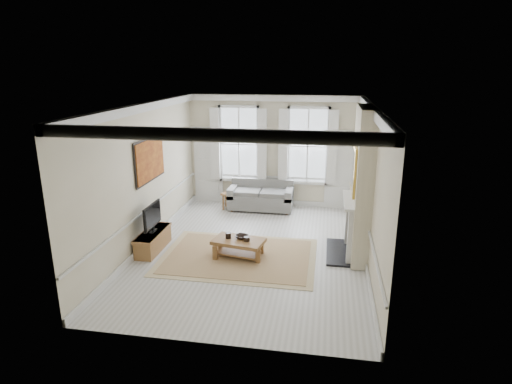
% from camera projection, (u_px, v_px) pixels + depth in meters
% --- Properties ---
extents(floor, '(7.20, 7.20, 0.00)m').
position_uv_depth(floor, '(253.00, 251.00, 10.14)').
color(floor, '#B7B5AD').
rests_on(floor, ground).
extents(ceiling, '(7.20, 7.20, 0.00)m').
position_uv_depth(ceiling, '(253.00, 105.00, 9.18)').
color(ceiling, white).
rests_on(ceiling, back_wall).
extents(back_wall, '(5.20, 0.00, 5.20)m').
position_uv_depth(back_wall, '(273.00, 151.00, 13.07)').
color(back_wall, beige).
rests_on(back_wall, floor).
extents(left_wall, '(0.00, 7.20, 7.20)m').
position_uv_depth(left_wall, '(144.00, 177.00, 10.08)').
color(left_wall, beige).
rests_on(left_wall, floor).
extents(right_wall, '(0.00, 7.20, 7.20)m').
position_uv_depth(right_wall, '(371.00, 187.00, 9.25)').
color(right_wall, beige).
rests_on(right_wall, floor).
extents(window_left, '(1.26, 0.20, 2.20)m').
position_uv_depth(window_left, '(239.00, 144.00, 13.13)').
color(window_left, '#B2BCC6').
rests_on(window_left, back_wall).
extents(window_right, '(1.26, 0.20, 2.20)m').
position_uv_depth(window_right, '(308.00, 146.00, 12.79)').
color(window_right, '#B2BCC6').
rests_on(window_right, back_wall).
extents(door_left, '(0.90, 0.08, 2.30)m').
position_uv_depth(door_left, '(209.00, 167.00, 13.51)').
color(door_left, silver).
rests_on(door_left, floor).
extents(door_right, '(0.90, 0.08, 2.30)m').
position_uv_depth(door_right, '(340.00, 172.00, 12.86)').
color(door_right, silver).
rests_on(door_right, floor).
extents(painting, '(0.05, 1.66, 1.06)m').
position_uv_depth(painting, '(150.00, 160.00, 10.25)').
color(painting, '#BD6E20').
rests_on(painting, left_wall).
extents(chimney_breast, '(0.35, 1.70, 3.38)m').
position_uv_depth(chimney_breast, '(362.00, 184.00, 9.46)').
color(chimney_breast, beige).
rests_on(chimney_breast, floor).
extents(hearth, '(0.55, 1.50, 0.05)m').
position_uv_depth(hearth, '(338.00, 252.00, 10.01)').
color(hearth, black).
rests_on(hearth, floor).
extents(fireplace, '(0.21, 1.45, 1.33)m').
position_uv_depth(fireplace, '(349.00, 224.00, 9.77)').
color(fireplace, silver).
rests_on(fireplace, floor).
extents(mirror, '(0.06, 1.26, 1.06)m').
position_uv_depth(mirror, '(353.00, 168.00, 9.40)').
color(mirror, gold).
rests_on(mirror, chimney_breast).
extents(sofa, '(1.92, 0.93, 0.88)m').
position_uv_depth(sofa, '(261.00, 197.00, 13.03)').
color(sofa, slate).
rests_on(sofa, floor).
extents(side_table, '(0.53, 0.53, 0.50)m').
position_uv_depth(side_table, '(230.00, 196.00, 13.02)').
color(side_table, brown).
rests_on(side_table, floor).
extents(rug, '(3.50, 2.60, 0.02)m').
position_uv_depth(rug, '(239.00, 256.00, 9.81)').
color(rug, '#A58555').
rests_on(rug, floor).
extents(coffee_table, '(1.24, 0.86, 0.43)m').
position_uv_depth(coffee_table, '(239.00, 243.00, 9.71)').
color(coffee_table, brown).
rests_on(coffee_table, rug).
extents(ceramic_pot_a, '(0.13, 0.13, 0.13)m').
position_uv_depth(ceramic_pot_a, '(228.00, 235.00, 9.76)').
color(ceramic_pot_a, black).
rests_on(ceramic_pot_a, coffee_table).
extents(ceramic_pot_b, '(0.14, 0.14, 0.10)m').
position_uv_depth(ceramic_pot_b, '(247.00, 239.00, 9.60)').
color(ceramic_pot_b, black).
rests_on(ceramic_pot_b, coffee_table).
extents(bowl, '(0.36, 0.36, 0.07)m').
position_uv_depth(bowl, '(242.00, 237.00, 9.77)').
color(bowl, black).
rests_on(bowl, coffee_table).
extents(tv_stand, '(0.42, 1.29, 0.46)m').
position_uv_depth(tv_stand, '(153.00, 241.00, 10.12)').
color(tv_stand, brown).
rests_on(tv_stand, floor).
extents(tv, '(0.08, 0.90, 0.68)m').
position_uv_depth(tv, '(152.00, 216.00, 9.94)').
color(tv, black).
rests_on(tv, tv_stand).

